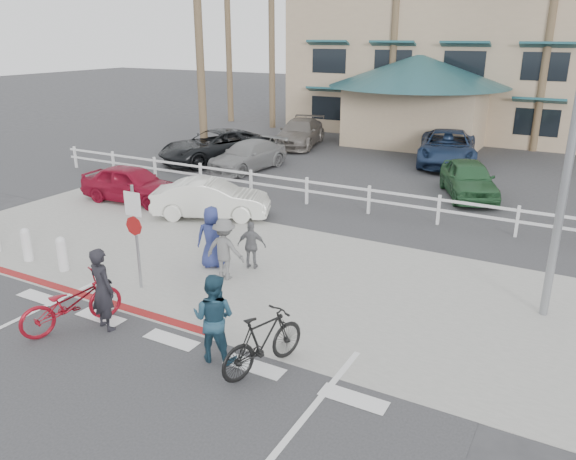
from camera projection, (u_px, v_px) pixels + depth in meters
The scene contains 31 objects.
ground at pixel (151, 354), 10.93m from camera, with size 140.00×140.00×0.00m, color #333335.
bike_path at pixel (68, 411), 9.28m from camera, with size 12.00×16.00×0.01m, color #333335.
sidewalk_plaza at pixel (269, 273), 14.64m from camera, with size 22.00×7.00×0.01m, color gray.
cross_street at pixel (334, 228), 17.93m from camera, with size 40.00×5.00×0.01m, color #333335.
parking_lot at pixel (420, 169), 25.77m from camera, with size 50.00×16.00×0.01m, color #333335.
curb_red at pixel (90, 297), 13.29m from camera, with size 7.00×0.25×0.02m, color maroon.
rail_fence at pixel (372, 200), 19.19m from camera, with size 29.40×0.16×1.00m, color silver, non-canonical shape.
building at pixel (523, 37), 33.69m from camera, with size 28.00×16.00×11.30m, color tan, non-canonical shape.
sign_post at pixel (136, 232), 13.31m from camera, with size 0.50×0.10×2.90m, color gray, non-canonical shape.
bollard_0 at pixel (62, 254), 14.62m from camera, with size 0.26×0.26×0.95m, color silver, non-canonical shape.
bollard_1 at pixel (27, 245), 15.26m from camera, with size 0.26×0.26×0.95m, color silver, non-canonical shape.
palm_0 at pixel (227, 7), 37.19m from camera, with size 4.00×4.00×15.00m, color #205528, non-canonical shape.
palm_1 at pixel (272, 23), 34.87m from camera, with size 4.00×4.00×13.00m, color #205528, non-canonical shape.
palm_3 at pixel (396, 12), 31.04m from camera, with size 4.00×4.00×14.00m, color #205528, non-canonical shape.
palm_4 at pixel (475, 1), 29.87m from camera, with size 4.00×4.00×15.00m, color #205528, non-canonical shape.
palm_5 at pixel (552, 20), 27.54m from camera, with size 4.00×4.00×13.00m, color #205528, non-canonical shape.
palm_10 at pixel (199, 31), 25.88m from camera, with size 4.00×4.00×12.00m, color #205528, non-canonical shape.
bike_red at pixel (71, 303), 11.75m from camera, with size 0.75×2.15×1.13m, color maroon.
rider_red at pixel (102, 289), 11.61m from camera, with size 0.66×0.43×1.81m, color black.
bike_black at pixel (263, 341), 10.27m from camera, with size 0.54×1.93×1.16m, color black.
rider_black at pixel (214, 318), 10.50m from camera, with size 0.85×0.66×1.75m, color #1D3E51.
pedestrian_a at pixel (225, 249), 14.05m from camera, with size 1.03×0.59×1.59m, color slate.
pedestrian_child at pixel (252, 245), 14.70m from camera, with size 0.76×0.32×1.30m, color slate.
pedestrian_b at pixel (212, 237), 14.77m from camera, with size 0.81×0.53×1.67m, color navy.
car_white_sedan at pixel (211, 199), 18.83m from camera, with size 1.36×3.90×1.28m, color silver.
car_red_compact at pixel (132, 184), 20.61m from camera, with size 1.59×3.96×1.35m, color maroon.
lot_car_0 at pixel (216, 146), 26.84m from camera, with size 2.55×5.54×1.54m, color black.
lot_car_1 at pixel (248, 156), 25.43m from camera, with size 1.79×4.40×1.28m, color gray.
lot_car_2 at pixel (469, 179), 21.21m from camera, with size 1.65×4.10×1.40m, color #24522E.
lot_car_4 at pixel (300, 133), 30.77m from camera, with size 2.01×4.95×1.44m, color #655E58.
lot_car_5 at pixel (447, 148), 26.51m from camera, with size 2.59×5.61×1.56m, color navy.
Camera 1 is at (6.94, -7.01, 5.92)m, focal length 35.00 mm.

